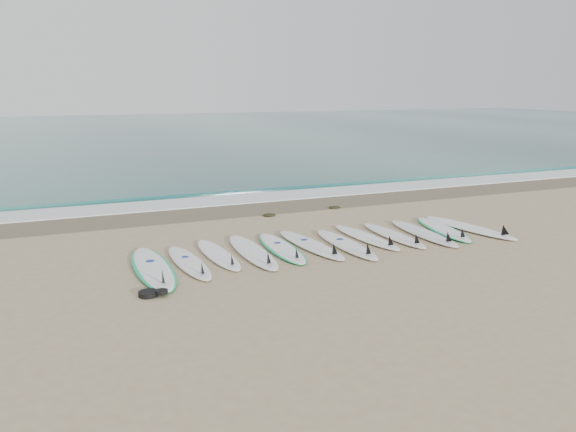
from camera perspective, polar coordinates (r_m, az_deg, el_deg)
name	(u,v)px	position (r m, az deg, el deg)	size (l,w,h in m)	color
ground	(328,246)	(11.99, 4.11, -3.06)	(120.00, 120.00, 0.00)	tan
ocean	(131,132)	(43.24, -15.63, 8.18)	(120.00, 55.00, 0.03)	#26625E
wet_sand_band	(263,208)	(15.66, -2.58, 0.81)	(120.00, 1.80, 0.01)	brown
foam_band	(247,199)	(16.95, -4.19, 1.78)	(120.00, 1.40, 0.04)	silver
wave_crest	(232,189)	(18.35, -5.67, 2.71)	(120.00, 1.00, 0.10)	#26625E
surfboard_0	(153,268)	(10.67, -13.55, -5.15)	(0.71, 2.83, 0.36)	white
surfboard_1	(190,262)	(10.85, -9.97, -4.67)	(0.64, 2.42, 0.31)	white
surfboard_2	(219,255)	(11.26, -7.04, -3.92)	(0.59, 2.37, 0.30)	white
surfboard_3	(253,252)	(11.36, -3.55, -3.65)	(0.59, 2.70, 0.34)	white
surfboard_4	(282,248)	(11.66, -0.63, -3.26)	(0.69, 2.49, 0.31)	white
surfboard_5	(312,245)	(11.86, 2.43, -2.94)	(0.78, 2.63, 0.33)	white
surfboard_6	(347,244)	(11.95, 6.02, -2.88)	(0.53, 2.56, 0.33)	white
surfboard_7	(368,237)	(12.56, 8.08, -2.16)	(0.70, 2.44, 0.31)	white
surfboard_8	(395,235)	(12.83, 10.80, -1.95)	(0.53, 2.39, 0.31)	white
surfboard_9	(425,233)	(13.14, 13.71, -1.71)	(0.63, 2.60, 0.33)	silver
surfboard_10	(444,229)	(13.67, 15.52, -1.30)	(1.00, 2.51, 0.31)	white
surfboard_11	(471,228)	(13.95, 18.11, -1.13)	(0.98, 2.77, 0.35)	white
seaweed_near	(269,215)	(14.70, -1.90, 0.12)	(0.35, 0.27, 0.07)	black
seaweed_far	(335,207)	(15.66, 4.75, 0.88)	(0.35, 0.27, 0.07)	black
leash_coil	(151,293)	(9.43, -13.72, -7.63)	(0.46, 0.36, 0.11)	black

